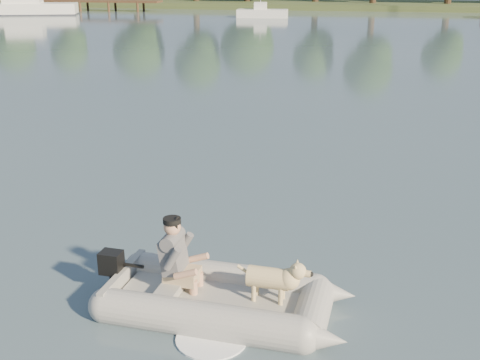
% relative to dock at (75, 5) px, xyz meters
% --- Properties ---
extents(water, '(160.00, 160.00, 0.00)m').
position_rel_dock_xyz_m(water, '(26.00, -52.00, -0.52)').
color(water, slate).
rests_on(water, ground).
extents(shore_bank, '(160.00, 12.00, 0.70)m').
position_rel_dock_xyz_m(shore_bank, '(26.00, 10.00, -0.27)').
color(shore_bank, '#47512D').
rests_on(shore_bank, water).
extents(dock, '(18.00, 2.00, 1.04)m').
position_rel_dock_xyz_m(dock, '(0.00, 0.00, 0.00)').
color(dock, '#4C331E').
rests_on(dock, water).
extents(dinghy, '(4.42, 3.08, 1.28)m').
position_rel_dock_xyz_m(dinghy, '(26.61, -52.44, 0.02)').
color(dinghy, gray).
rests_on(dinghy, water).
extents(man, '(0.71, 0.62, 0.99)m').
position_rel_dock_xyz_m(man, '(25.97, -52.35, 0.20)').
color(man, '#59595D').
rests_on(man, dinghy).
extents(dog, '(0.88, 0.37, 0.57)m').
position_rel_dock_xyz_m(dog, '(27.21, -52.44, -0.04)').
color(dog, tan).
rests_on(dog, dinghy).
extents(outboard_motor, '(0.40, 0.30, 0.72)m').
position_rel_dock_xyz_m(outboard_motor, '(25.09, -52.32, -0.23)').
color(outboard_motor, black).
rests_on(outboard_motor, dinghy).
extents(cabin_cruiser, '(8.49, 5.19, 2.48)m').
position_rel_dock_xyz_m(cabin_cruiser, '(-1.08, -6.16, 0.53)').
color(cabin_cruiser, white).
rests_on(cabin_cruiser, water).
extents(motorboat, '(4.58, 1.89, 1.92)m').
position_rel_dock_xyz_m(motorboat, '(20.03, -5.32, 0.35)').
color(motorboat, white).
rests_on(motorboat, water).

